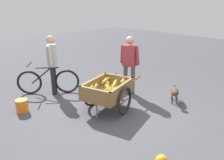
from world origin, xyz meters
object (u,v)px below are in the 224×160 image
(cyclist_person, at_px, (52,60))
(dog, at_px, (175,92))
(vendor_person, at_px, (130,60))
(plastic_bucket, at_px, (22,106))
(bicycle, at_px, (48,81))
(fruit_cart, at_px, (108,92))

(cyclist_person, height_order, dog, cyclist_person)
(vendor_person, height_order, plastic_bucket, vendor_person)
(bicycle, height_order, cyclist_person, cyclist_person)
(dog, xyz_separation_m, plastic_bucket, (2.99, -2.09, -0.12))
(vendor_person, distance_m, plastic_bucket, 2.86)
(vendor_person, relative_size, cyclist_person, 0.99)
(dog, height_order, plastic_bucket, dog)
(plastic_bucket, bearing_deg, fruit_cart, 140.97)
(fruit_cart, relative_size, cyclist_person, 1.14)
(fruit_cart, distance_m, plastic_bucket, 1.98)
(fruit_cart, xyz_separation_m, bicycle, (0.52, -1.81, -0.09))
(fruit_cart, relative_size, vendor_person, 1.16)
(fruit_cart, distance_m, bicycle, 1.89)
(fruit_cart, xyz_separation_m, dog, (-1.47, 0.86, -0.17))
(cyclist_person, bearing_deg, fruit_cart, 103.27)
(cyclist_person, relative_size, plastic_bucket, 5.26)
(cyclist_person, bearing_deg, dog, 126.03)
(cyclist_person, height_order, plastic_bucket, cyclist_person)
(vendor_person, bearing_deg, cyclist_person, -42.71)
(dog, bearing_deg, bicycle, -53.25)
(dog, relative_size, plastic_bucket, 1.92)
(vendor_person, bearing_deg, dog, 107.65)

